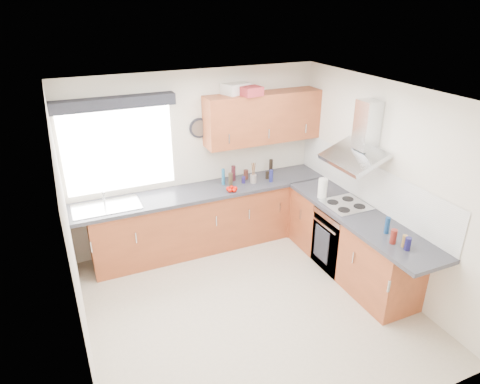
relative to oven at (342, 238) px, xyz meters
name	(u,v)px	position (x,y,z in m)	size (l,w,h in m)	color
ground_plane	(250,307)	(-1.50, -0.30, -0.42)	(3.60, 3.60, 0.00)	beige
ceiling	(252,96)	(-1.50, -0.30, 2.08)	(3.60, 3.60, 0.02)	white
wall_back	(197,160)	(-1.50, 1.50, 0.82)	(3.60, 0.02, 2.50)	silver
wall_front	(358,320)	(-1.50, -2.10, 0.82)	(3.60, 0.02, 2.50)	silver
wall_left	(73,251)	(-3.30, -0.30, 0.82)	(0.02, 3.60, 2.50)	silver
wall_right	(384,186)	(0.30, -0.30, 0.82)	(0.02, 3.60, 2.50)	silver
window	(119,150)	(-2.55, 1.49, 1.12)	(1.40, 0.02, 1.10)	white
window_blind	(114,103)	(-2.55, 1.40, 1.76)	(1.50, 0.18, 0.14)	black
splashback	(367,182)	(0.29, 0.00, 0.75)	(0.01, 3.00, 0.54)	white
base_cab_back	(199,221)	(-1.60, 1.21, 0.01)	(3.00, 0.58, 0.86)	brown
base_cab_corner	(296,201)	(0.00, 1.20, 0.01)	(0.60, 0.60, 0.86)	brown
base_cab_right	(350,243)	(0.01, -0.15, 0.01)	(0.58, 2.10, 0.86)	brown
worktop_back	(205,191)	(-1.50, 1.20, 0.46)	(3.60, 0.62, 0.05)	#2C2D34
worktop_right	(361,217)	(0.00, -0.30, 0.46)	(0.62, 2.42, 0.05)	#2C2D34
sink	(106,204)	(-2.83, 1.20, 0.52)	(0.84, 0.46, 0.10)	silver
oven	(342,238)	(0.00, 0.00, 0.00)	(0.56, 0.58, 0.85)	black
hob_plate	(346,205)	(0.00, 0.00, 0.49)	(0.52, 0.52, 0.01)	silver
extractor_hood	(360,140)	(0.10, 0.00, 1.34)	(0.52, 0.78, 0.66)	silver
upper_cabinets	(263,118)	(-0.55, 1.32, 1.38)	(1.70, 0.35, 0.70)	brown
washing_machine	(196,224)	(-1.65, 1.22, -0.04)	(0.53, 0.51, 0.78)	white
wall_clock	(200,128)	(-1.45, 1.46, 1.29)	(0.28, 0.28, 0.04)	black
casserole	(236,88)	(-0.93, 1.42, 1.80)	(0.35, 0.25, 0.15)	white
storage_box	(251,91)	(-0.79, 1.22, 1.79)	(0.26, 0.22, 0.12)	maroon
utensil_pot	(253,179)	(-0.78, 1.15, 0.55)	(0.09, 0.09, 0.12)	gray
kitchen_roll	(323,188)	(-0.15, 0.32, 0.62)	(0.12, 0.12, 0.27)	white
tomato_cluster	(232,189)	(-1.17, 1.00, 0.52)	(0.14, 0.14, 0.06)	#C00D03
jar_0	(231,180)	(-1.12, 1.17, 0.58)	(0.06, 0.06, 0.19)	#342C1D
jar_1	(246,174)	(-0.82, 1.32, 0.56)	(0.07, 0.07, 0.14)	#4A221A
jar_2	(223,179)	(-1.17, 1.33, 0.54)	(0.04, 0.04, 0.11)	#B8AA9D
jar_3	(233,173)	(-1.01, 1.33, 0.60)	(0.06, 0.06, 0.23)	#42171D
jar_4	(243,180)	(-0.91, 1.19, 0.53)	(0.05, 0.05, 0.10)	#1F164D
jar_5	(267,175)	(-0.52, 1.20, 0.54)	(0.05, 0.05, 0.11)	black
jar_6	(223,177)	(-1.19, 1.26, 0.60)	(0.04, 0.04, 0.24)	#1B5A82
jar_7	(271,167)	(-0.39, 1.33, 0.60)	(0.06, 0.06, 0.23)	black
jar_8	(271,176)	(-0.53, 1.07, 0.58)	(0.05, 0.05, 0.18)	navy
bottle_0	(394,237)	(-0.10, -0.97, 0.57)	(0.07, 0.07, 0.17)	maroon
bottle_1	(404,241)	(-0.05, -1.07, 0.56)	(0.05, 0.05, 0.14)	olive
bottle_2	(387,225)	(-0.02, -0.77, 0.59)	(0.06, 0.06, 0.20)	navy
bottle_3	(408,244)	(-0.06, -1.14, 0.56)	(0.07, 0.07, 0.15)	#171447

